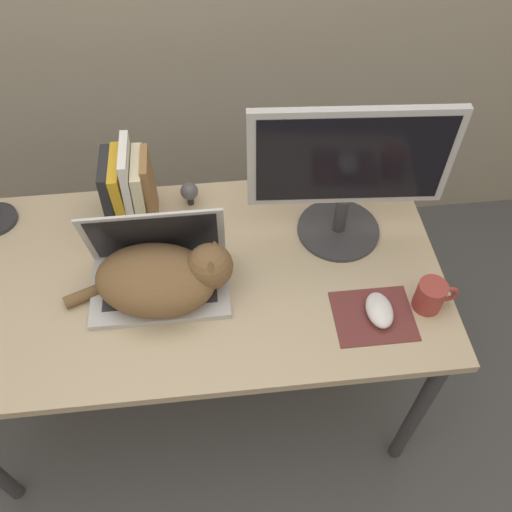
{
  "coord_description": "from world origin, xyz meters",
  "views": [
    {
      "loc": [
        0.09,
        -0.54,
        1.91
      ],
      "look_at": [
        0.19,
        0.32,
        0.83
      ],
      "focal_mm": 38.0,
      "sensor_mm": 36.0,
      "label": 1
    }
  ],
  "objects_px": {
    "laptop": "(159,271)",
    "mug": "(431,296)",
    "book_row": "(128,189)",
    "external_monitor": "(349,172)",
    "cat": "(163,278)",
    "computer_mouse": "(379,310)",
    "webcam": "(189,192)"
  },
  "relations": [
    {
      "from": "book_row",
      "to": "webcam",
      "type": "height_order",
      "value": "book_row"
    },
    {
      "from": "laptop",
      "to": "webcam",
      "type": "distance_m",
      "value": 0.3
    },
    {
      "from": "mug",
      "to": "cat",
      "type": "bearing_deg",
      "value": 171.0
    },
    {
      "from": "computer_mouse",
      "to": "webcam",
      "type": "relative_size",
      "value": 1.38
    },
    {
      "from": "computer_mouse",
      "to": "webcam",
      "type": "height_order",
      "value": "webcam"
    },
    {
      "from": "book_row",
      "to": "laptop",
      "type": "bearing_deg",
      "value": -72.85
    },
    {
      "from": "laptop",
      "to": "external_monitor",
      "type": "relative_size",
      "value": 0.69
    },
    {
      "from": "computer_mouse",
      "to": "book_row",
      "type": "bearing_deg",
      "value": 146.57
    },
    {
      "from": "external_monitor",
      "to": "webcam",
      "type": "xyz_separation_m",
      "value": [
        -0.42,
        0.16,
        -0.18
      ]
    },
    {
      "from": "cat",
      "to": "computer_mouse",
      "type": "relative_size",
      "value": 4.16
    },
    {
      "from": "laptop",
      "to": "computer_mouse",
      "type": "distance_m",
      "value": 0.58
    },
    {
      "from": "external_monitor",
      "to": "computer_mouse",
      "type": "relative_size",
      "value": 4.87
    },
    {
      "from": "laptop",
      "to": "mug",
      "type": "relative_size",
      "value": 3.2
    },
    {
      "from": "external_monitor",
      "to": "cat",
      "type": "bearing_deg",
      "value": -160.99
    },
    {
      "from": "book_row",
      "to": "mug",
      "type": "distance_m",
      "value": 0.87
    },
    {
      "from": "laptop",
      "to": "computer_mouse",
      "type": "xyz_separation_m",
      "value": [
        0.56,
        -0.16,
        -0.02
      ]
    },
    {
      "from": "laptop",
      "to": "external_monitor",
      "type": "height_order",
      "value": "external_monitor"
    },
    {
      "from": "cat",
      "to": "mug",
      "type": "relative_size",
      "value": 3.96
    },
    {
      "from": "laptop",
      "to": "external_monitor",
      "type": "xyz_separation_m",
      "value": [
        0.51,
        0.13,
        0.18
      ]
    },
    {
      "from": "laptop",
      "to": "mug",
      "type": "height_order",
      "value": "laptop"
    },
    {
      "from": "webcam",
      "to": "computer_mouse",
      "type": "bearing_deg",
      "value": -43.96
    },
    {
      "from": "mug",
      "to": "laptop",
      "type": "bearing_deg",
      "value": 167.81
    },
    {
      "from": "laptop",
      "to": "webcam",
      "type": "xyz_separation_m",
      "value": [
        0.09,
        0.29,
        0.0
      ]
    },
    {
      "from": "webcam",
      "to": "laptop",
      "type": "bearing_deg",
      "value": -107.2
    },
    {
      "from": "cat",
      "to": "computer_mouse",
      "type": "height_order",
      "value": "cat"
    },
    {
      "from": "laptop",
      "to": "book_row",
      "type": "relative_size",
      "value": 1.43
    },
    {
      "from": "external_monitor",
      "to": "book_row",
      "type": "bearing_deg",
      "value": 167.96
    },
    {
      "from": "mug",
      "to": "webcam",
      "type": "bearing_deg",
      "value": 144.13
    },
    {
      "from": "computer_mouse",
      "to": "book_row",
      "type": "distance_m",
      "value": 0.77
    },
    {
      "from": "webcam",
      "to": "cat",
      "type": "bearing_deg",
      "value": -102.56
    },
    {
      "from": "computer_mouse",
      "to": "mug",
      "type": "height_order",
      "value": "mug"
    },
    {
      "from": "external_monitor",
      "to": "book_row",
      "type": "distance_m",
      "value": 0.61
    }
  ]
}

